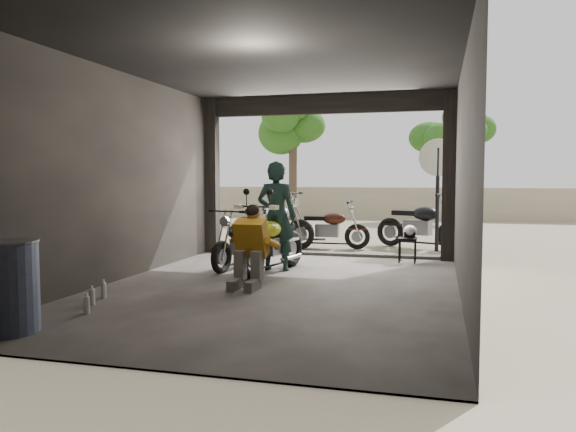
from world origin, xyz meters
The scene contains 16 objects.
ground centered at (0.00, 0.00, 0.00)m, with size 80.00×80.00×0.00m, color #7A6D56.
garage centered at (0.00, 0.55, 1.28)m, with size 7.00×7.13×3.20m.
boundary_wall centered at (0.00, 14.00, 0.60)m, with size 18.00×0.30×1.20m, color gray.
tree_left centered at (-3.00, 12.50, 3.99)m, with size 2.20×2.20×5.60m.
tree_right centered at (2.80, 14.00, 3.56)m, with size 2.20×2.20×5.00m.
main_bike centered at (-0.43, 1.30, 0.59)m, with size 0.72×1.76×1.17m, color beige, non-canonical shape.
left_bike centered at (-1.10, 1.59, 0.52)m, with size 0.64×1.55×1.05m, color black, non-canonical shape.
outside_bike_a centered at (-1.44, 4.59, 0.63)m, with size 0.77×1.87×1.26m, color black, non-canonical shape.
outside_bike_b centered at (-0.14, 4.68, 0.53)m, with size 0.65×1.57×1.06m, color #3C190E, non-canonical shape.
outside_bike_c centered at (1.81, 5.20, 0.62)m, with size 0.76×1.84×1.24m, color black, non-canonical shape.
rider centered at (-0.43, 1.49, 0.93)m, with size 0.68×0.44×1.86m, color black.
mechanic centered at (-0.39, -0.06, 0.58)m, with size 0.59×0.80×1.16m, color #BD8419, non-canonical shape.
stool centered at (1.66, 2.96, 0.40)m, with size 0.34×0.34×0.47m.
helmet centered at (1.70, 3.01, 0.59)m, with size 0.25×0.26×0.24m, color silver.
oil_drum centered at (-2.00, -2.88, 0.48)m, with size 0.61×0.61×0.95m, color #38435E.
sign_post centered at (2.18, 4.80, 1.63)m, with size 0.80×0.08×2.41m.
Camera 1 is at (2.20, -7.56, 1.60)m, focal length 35.00 mm.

